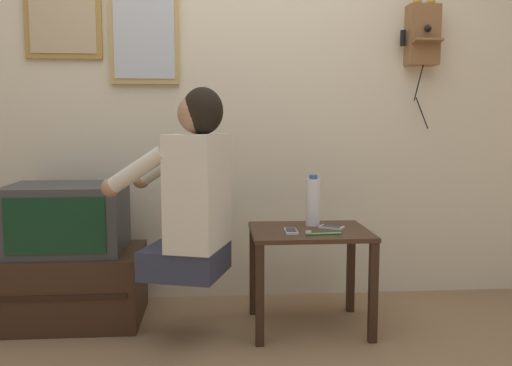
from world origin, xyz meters
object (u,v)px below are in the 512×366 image
at_px(water_bottle, 313,202).
at_px(toothbrush, 321,233).
at_px(framed_picture, 63,21).
at_px(cell_phone_held, 291,231).
at_px(person, 193,191).
at_px(television, 67,218).
at_px(wall_mirror, 144,30).
at_px(cell_phone_spare, 332,227).
at_px(wall_phone_antique, 422,34).

height_order(water_bottle, toothbrush, water_bottle).
relative_size(framed_picture, cell_phone_held, 3.39).
bearing_deg(person, television, 83.59).
distance_m(wall_mirror, water_bottle, 1.37).
height_order(television, wall_mirror, wall_mirror).
relative_size(person, toothbrush, 5.08).
bearing_deg(toothbrush, television, 71.90).
relative_size(person, wall_mirror, 1.48).
relative_size(television, wall_mirror, 0.97).
relative_size(wall_mirror, toothbrush, 3.44).
bearing_deg(water_bottle, framed_picture, 162.98).
height_order(person, wall_mirror, wall_mirror).
bearing_deg(television, wall_mirror, 41.79).
xyz_separation_m(framed_picture, water_bottle, (1.37, -0.42, -0.98)).
distance_m(cell_phone_held, cell_phone_spare, 0.24).
height_order(person, cell_phone_spare, person).
bearing_deg(television, wall_phone_antique, 8.55).
xyz_separation_m(framed_picture, cell_phone_spare, (1.45, -0.50, -1.11)).
distance_m(framed_picture, cell_phone_held, 1.75).
bearing_deg(wall_phone_antique, water_bottle, -152.16).
bearing_deg(person, toothbrush, -74.17).
bearing_deg(cell_phone_spare, cell_phone_held, 144.52).
xyz_separation_m(cell_phone_spare, toothbrush, (-0.09, -0.16, 0.00)).
bearing_deg(cell_phone_spare, person, 135.17).
xyz_separation_m(wall_phone_antique, cell_phone_spare, (-0.62, -0.46, -1.05)).
bearing_deg(wall_mirror, television, -138.21).
xyz_separation_m(television, toothbrush, (1.29, -0.31, -0.04)).
height_order(person, wall_phone_antique, wall_phone_antique).
bearing_deg(wall_phone_antique, television, -171.45).
height_order(television, framed_picture, framed_picture).
xyz_separation_m(cell_phone_held, toothbrush, (0.14, -0.07, 0.00)).
bearing_deg(cell_phone_held, toothbrush, -26.40).
bearing_deg(cell_phone_held, wall_phone_antique, 34.49).
height_order(wall_phone_antique, toothbrush, wall_phone_antique).
xyz_separation_m(wall_phone_antique, wall_mirror, (-1.62, 0.04, 0.01)).
height_order(framed_picture, cell_phone_spare, framed_picture).
distance_m(wall_phone_antique, framed_picture, 2.07).
distance_m(framed_picture, toothbrush, 1.87).
distance_m(wall_mirror, cell_phone_held, 1.44).
height_order(wall_mirror, cell_phone_spare, wall_mirror).
distance_m(person, television, 0.76).
bearing_deg(wall_phone_antique, wall_mirror, 178.55).
bearing_deg(cell_phone_held, framed_picture, 156.30).
bearing_deg(television, cell_phone_spare, -6.49).
bearing_deg(water_bottle, toothbrush, -90.95).
bearing_deg(wall_mirror, wall_phone_antique, -1.45).
relative_size(cell_phone_spare, water_bottle, 0.51).
bearing_deg(framed_picture, toothbrush, -25.86).
bearing_deg(wall_mirror, cell_phone_spare, -26.61).
bearing_deg(water_bottle, cell_phone_spare, -45.10).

